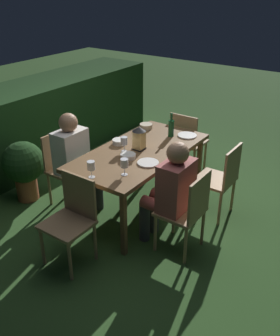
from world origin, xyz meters
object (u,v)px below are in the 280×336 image
object	(u,v)px
chair_head_far	(187,140)
lantern_centerpiece	(139,137)
wine_glass_c	(91,166)
wine_glass_a	(124,164)
bowl_olives	(146,126)
bowl_salad	(128,156)
ice_bucket	(76,97)
person_in_cream	(75,158)
wine_glass_b	(124,141)
plate_b	(187,135)
bowl_bread	(119,142)
dining_table	(140,155)
chair_side_left_a	(187,209)
plate_a	(148,163)
chair_side_left_b	(221,178)
person_in_rust	(170,190)
side_table	(78,117)
potted_plant_corner	(24,166)
chair_side_right_a	(64,165)
green_bottle_on_table	(171,128)
chair_head_near	(72,216)

from	to	relation	value
chair_head_far	lantern_centerpiece	bearing A→B (deg)	178.92
wine_glass_c	wine_glass_a	bearing A→B (deg)	-45.45
bowl_olives	bowl_salad	distance (m)	0.89
ice_bucket	wine_glass_a	bearing A→B (deg)	-126.45
bowl_salad	person_in_cream	bearing A→B (deg)	102.98
wine_glass_b	plate_b	size ratio (longest dim) A/B	0.74
wine_glass_b	bowl_bread	world-z (taller)	wine_glass_b
dining_table	wine_glass_c	size ratio (longest dim) A/B	10.14
chair_side_left_a	plate_a	bearing A→B (deg)	74.23
chair_side_left_b	person_in_rust	bearing A→B (deg)	165.77
chair_side_left_b	bowl_olives	xyz separation A→B (m)	(0.20, 1.14, 0.30)
bowl_olives	side_table	bearing A→B (deg)	75.32
chair_side_left_b	plate_b	size ratio (longest dim) A/B	3.78
bowl_bread	wine_glass_b	bearing A→B (deg)	-126.31
side_table	bowl_olives	bearing A→B (deg)	-104.68
bowl_olives	bowl_salad	xyz separation A→B (m)	(-0.82, -0.33, -0.01)
potted_plant_corner	chair_side_left_b	bearing A→B (deg)	-63.90
chair_head_far	bowl_bread	size ratio (longest dim) A/B	5.61
bowl_bread	ice_bucket	xyz separation A→B (m)	(1.01, 1.62, 0.01)
chair_side_right_a	ice_bucket	distance (m)	1.79
dining_table	chair_head_far	world-z (taller)	chair_head_far
person_in_rust	green_bottle_on_table	bearing A→B (deg)	30.73
chair_side_left_b	ice_bucket	distance (m)	2.81
chair_side_right_a	wine_glass_a	bearing A→B (deg)	-99.73
person_in_rust	plate_b	size ratio (longest dim) A/B	5.00
chair_side_right_a	chair_side_left_b	bearing A→B (deg)	-64.83
chair_side_left_a	plate_b	world-z (taller)	chair_side_left_a
lantern_centerpiece	side_table	size ratio (longest dim) A/B	0.38
plate_a	side_table	size ratio (longest dim) A/B	0.32
chair_head_near	person_in_cream	xyz separation A→B (m)	(0.72, 0.63, 0.15)
chair_side_left_a	bowl_olives	xyz separation A→B (m)	(0.97, 1.14, 0.30)
wine_glass_c	person_in_cream	bearing A→B (deg)	56.70
person_in_rust	ice_bucket	size ratio (longest dim) A/B	3.35
bowl_salad	wine_glass_a	bearing A→B (deg)	-148.66
green_bottle_on_table	ice_bucket	world-z (taller)	green_bottle_on_table
side_table	dining_table	bearing A→B (deg)	-117.70
dining_table	lantern_centerpiece	bearing A→B (deg)	62.17
person_in_cream	ice_bucket	world-z (taller)	person_in_cream
chair_head_near	bowl_bread	xyz separation A→B (m)	(1.10, 0.29, 0.30)
dining_table	wine_glass_c	bearing A→B (deg)	178.75
wine_glass_b	plate_a	size ratio (longest dim) A/B	0.75
chair_side_left_b	plate_b	world-z (taller)	chair_side_left_b
person_in_cream	ice_bucket	bearing A→B (deg)	42.77
dining_table	plate_a	world-z (taller)	plate_a
green_bottle_on_table	bowl_olives	bearing A→B (deg)	83.35
lantern_centerpiece	ice_bucket	world-z (taller)	ice_bucket
side_table	plate_b	bearing A→B (deg)	-99.10
person_in_cream	person_in_rust	bearing A→B (deg)	-90.00
chair_head_far	potted_plant_corner	size ratio (longest dim) A/B	1.16
bowl_salad	chair_side_right_a	bearing A→B (deg)	100.00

